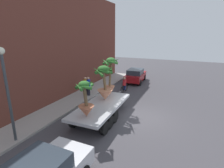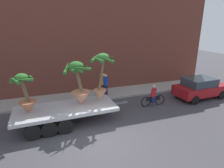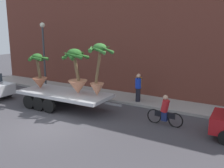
{
  "view_description": "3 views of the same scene",
  "coord_description": "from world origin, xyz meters",
  "px_view_note": "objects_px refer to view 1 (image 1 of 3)",
  "views": [
    {
      "loc": [
        -10.92,
        -2.67,
        5.54
      ],
      "look_at": [
        0.47,
        2.47,
        1.98
      ],
      "focal_mm": 28.12,
      "sensor_mm": 36.0,
      "label": 1
    },
    {
      "loc": [
        -1.93,
        -7.38,
        5.41
      ],
      "look_at": [
        1.64,
        2.92,
        1.92
      ],
      "focal_mm": 30.07,
      "sensor_mm": 36.0,
      "label": 2
    },
    {
      "loc": [
        8.72,
        -8.46,
        4.72
      ],
      "look_at": [
        1.63,
        3.12,
        1.67
      ],
      "focal_mm": 41.5,
      "sensor_mm": 36.0,
      "label": 3
    }
  ],
  "objects_px": {
    "cyclist": "(124,85)",
    "parked_car": "(136,75)",
    "street_lamp": "(6,84)",
    "flatbed_trailer": "(100,109)",
    "pedestrian_near_gate": "(88,86)",
    "potted_palm_rear": "(105,85)",
    "potted_palm_front": "(110,76)",
    "pedestrian_far_left": "(86,86)",
    "potted_palm_middle": "(86,102)"
  },
  "relations": [
    {
      "from": "cyclist",
      "to": "pedestrian_far_left",
      "type": "bearing_deg",
      "value": 135.24
    },
    {
      "from": "potted_palm_rear",
      "to": "cyclist",
      "type": "distance_m",
      "value": 5.3
    },
    {
      "from": "pedestrian_far_left",
      "to": "pedestrian_near_gate",
      "type": "bearing_deg",
      "value": -69.24
    },
    {
      "from": "pedestrian_far_left",
      "to": "street_lamp",
      "type": "distance_m",
      "value": 7.9
    },
    {
      "from": "pedestrian_near_gate",
      "to": "pedestrian_far_left",
      "type": "height_order",
      "value": "same"
    },
    {
      "from": "cyclist",
      "to": "potted_palm_middle",
      "type": "bearing_deg",
      "value": -175.67
    },
    {
      "from": "potted_palm_middle",
      "to": "parked_car",
      "type": "height_order",
      "value": "potted_palm_middle"
    },
    {
      "from": "flatbed_trailer",
      "to": "potted_palm_middle",
      "type": "relative_size",
      "value": 3.09
    },
    {
      "from": "potted_palm_front",
      "to": "pedestrian_far_left",
      "type": "bearing_deg",
      "value": 71.22
    },
    {
      "from": "potted_palm_middle",
      "to": "potted_palm_front",
      "type": "bearing_deg",
      "value": 5.23
    },
    {
      "from": "pedestrian_near_gate",
      "to": "pedestrian_far_left",
      "type": "distance_m",
      "value": 0.25
    },
    {
      "from": "potted_palm_middle",
      "to": "pedestrian_far_left",
      "type": "distance_m",
      "value": 6.15
    },
    {
      "from": "potted_palm_front",
      "to": "pedestrian_near_gate",
      "type": "relative_size",
      "value": 1.68
    },
    {
      "from": "pedestrian_far_left",
      "to": "parked_car",
      "type": "bearing_deg",
      "value": -20.84
    },
    {
      "from": "cyclist",
      "to": "potted_palm_rear",
      "type": "bearing_deg",
      "value": -175.56
    },
    {
      "from": "cyclist",
      "to": "parked_car",
      "type": "distance_m",
      "value": 4.12
    },
    {
      "from": "parked_car",
      "to": "pedestrian_near_gate",
      "type": "bearing_deg",
      "value": 160.68
    },
    {
      "from": "potted_palm_front",
      "to": "street_lamp",
      "type": "xyz_separation_m",
      "value": [
        -6.58,
        2.48,
        0.79
      ]
    },
    {
      "from": "parked_car",
      "to": "potted_palm_front",
      "type": "bearing_deg",
      "value": -177.64
    },
    {
      "from": "cyclist",
      "to": "parked_car",
      "type": "height_order",
      "value": "parked_car"
    },
    {
      "from": "potted_palm_middle",
      "to": "flatbed_trailer",
      "type": "bearing_deg",
      "value": 0.93
    },
    {
      "from": "street_lamp",
      "to": "pedestrian_near_gate",
      "type": "bearing_deg",
      "value": 1.61
    },
    {
      "from": "flatbed_trailer",
      "to": "potted_palm_front",
      "type": "distance_m",
      "value": 2.99
    },
    {
      "from": "flatbed_trailer",
      "to": "street_lamp",
      "type": "height_order",
      "value": "street_lamp"
    },
    {
      "from": "flatbed_trailer",
      "to": "potted_palm_rear",
      "type": "distance_m",
      "value": 1.74
    },
    {
      "from": "potted_palm_front",
      "to": "parked_car",
      "type": "xyz_separation_m",
      "value": [
        7.85,
        0.32,
        -1.62
      ]
    },
    {
      "from": "potted_palm_rear",
      "to": "potted_palm_middle",
      "type": "distance_m",
      "value": 2.77
    },
    {
      "from": "parked_car",
      "to": "pedestrian_far_left",
      "type": "xyz_separation_m",
      "value": [
        -6.85,
        2.61,
        0.22
      ]
    },
    {
      "from": "parked_car",
      "to": "street_lamp",
      "type": "height_order",
      "value": "street_lamp"
    },
    {
      "from": "potted_palm_rear",
      "to": "cyclist",
      "type": "height_order",
      "value": "potted_palm_rear"
    },
    {
      "from": "potted_palm_middle",
      "to": "pedestrian_near_gate",
      "type": "xyz_separation_m",
      "value": [
        5.2,
        3.07,
        -0.86
      ]
    },
    {
      "from": "potted_palm_rear",
      "to": "street_lamp",
      "type": "relative_size",
      "value": 0.52
    },
    {
      "from": "flatbed_trailer",
      "to": "pedestrian_near_gate",
      "type": "relative_size",
      "value": 3.85
    },
    {
      "from": "pedestrian_near_gate",
      "to": "street_lamp",
      "type": "relative_size",
      "value": 0.35
    },
    {
      "from": "potted_palm_rear",
      "to": "potted_palm_front",
      "type": "xyz_separation_m",
      "value": [
        1.36,
        0.18,
        0.34
      ]
    },
    {
      "from": "potted_palm_middle",
      "to": "street_lamp",
      "type": "distance_m",
      "value": 4.0
    },
    {
      "from": "potted_palm_front",
      "to": "cyclist",
      "type": "relative_size",
      "value": 1.56
    },
    {
      "from": "pedestrian_near_gate",
      "to": "potted_palm_rear",
      "type": "bearing_deg",
      "value": -130.4
    },
    {
      "from": "parked_car",
      "to": "pedestrian_near_gate",
      "type": "relative_size",
      "value": 2.41
    },
    {
      "from": "cyclist",
      "to": "pedestrian_far_left",
      "type": "distance_m",
      "value": 3.87
    },
    {
      "from": "cyclist",
      "to": "pedestrian_near_gate",
      "type": "relative_size",
      "value": 1.08
    },
    {
      "from": "parked_car",
      "to": "pedestrian_near_gate",
      "type": "distance_m",
      "value": 7.17
    },
    {
      "from": "cyclist",
      "to": "street_lamp",
      "type": "height_order",
      "value": "street_lamp"
    },
    {
      "from": "parked_car",
      "to": "street_lamp",
      "type": "bearing_deg",
      "value": 171.51
    },
    {
      "from": "potted_palm_middle",
      "to": "street_lamp",
      "type": "relative_size",
      "value": 0.44
    },
    {
      "from": "potted_palm_rear",
      "to": "street_lamp",
      "type": "distance_m",
      "value": 5.97
    },
    {
      "from": "potted_palm_rear",
      "to": "parked_car",
      "type": "bearing_deg",
      "value": 3.12
    },
    {
      "from": "flatbed_trailer",
      "to": "pedestrian_far_left",
      "type": "relative_size",
      "value": 3.85
    },
    {
      "from": "flatbed_trailer",
      "to": "potted_palm_middle",
      "type": "xyz_separation_m",
      "value": [
        -1.67,
        -0.03,
        1.14
      ]
    },
    {
      "from": "cyclist",
      "to": "street_lamp",
      "type": "xyz_separation_m",
      "value": [
        -10.31,
        2.26,
        2.56
      ]
    }
  ]
}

